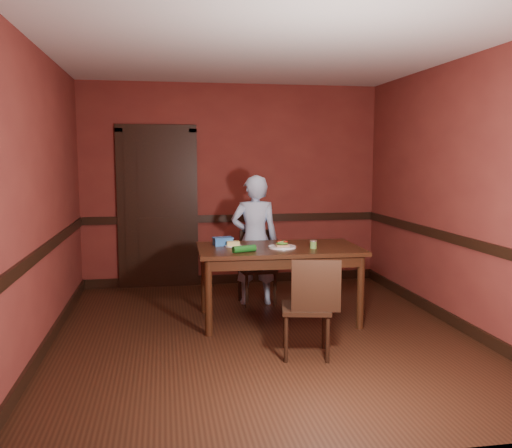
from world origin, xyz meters
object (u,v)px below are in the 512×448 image
object	(u,v)px
sandwich_plate	(282,246)
chair_near	(306,306)
cheese_saucer	(233,244)
food_tub	(223,241)
sauce_jar	(313,244)
chair_far	(257,268)
person	(255,240)
dining_table	(279,284)

from	to	relation	value
sandwich_plate	chair_near	bearing A→B (deg)	-90.18
chair_near	cheese_saucer	world-z (taller)	chair_near
cheese_saucer	food_tub	world-z (taller)	food_tub
chair_near	sauce_jar	xyz separation A→B (m)	(0.31, 0.88, 0.39)
chair_far	cheese_saucer	bearing A→B (deg)	-127.06
chair_near	person	xyz separation A→B (m)	(-0.15, 1.76, 0.32)
person	sauce_jar	world-z (taller)	person
person	cheese_saucer	size ratio (longest dim) A/B	8.72
chair_far	person	world-z (taller)	person
sandwich_plate	dining_table	bearing A→B (deg)	106.17
sandwich_plate	food_tub	distance (m)	0.65
person	sauce_jar	bearing A→B (deg)	123.08
chair_far	dining_table	bearing A→B (deg)	-86.80
sandwich_plate	cheese_saucer	bearing A→B (deg)	160.28
chair_near	cheese_saucer	size ratio (longest dim) A/B	5.05
chair_near	sauce_jar	distance (m)	1.01
food_tub	cheese_saucer	bearing A→B (deg)	-53.09
dining_table	person	size ratio (longest dim) A/B	1.11
chair_near	sandwich_plate	xyz separation A→B (m)	(0.00, 0.98, 0.37)
food_tub	chair_far	bearing A→B (deg)	38.27
chair_far	sandwich_plate	xyz separation A→B (m)	(0.13, -0.77, 0.38)
chair_near	person	size ratio (longest dim) A/B	0.58
dining_table	cheese_saucer	world-z (taller)	cheese_saucer
chair_near	food_tub	size ratio (longest dim) A/B	3.94
chair_far	person	distance (m)	0.33
chair_far	chair_near	xyz separation A→B (m)	(0.13, -1.74, 0.01)
chair_near	sandwich_plate	bearing A→B (deg)	-78.65
chair_far	food_tub	distance (m)	0.79
sauce_jar	cheese_saucer	bearing A→B (deg)	161.34
cheese_saucer	food_tub	distance (m)	0.14
sandwich_plate	cheese_saucer	world-z (taller)	sandwich_plate
sandwich_plate	sauce_jar	xyz separation A→B (m)	(0.31, -0.09, 0.02)
dining_table	chair_far	distance (m)	0.71
chair_near	dining_table	bearing A→B (deg)	-77.54
dining_table	chair_far	world-z (taller)	chair_far
dining_table	chair_near	bearing A→B (deg)	-87.65
dining_table	person	xyz separation A→B (m)	(-0.14, 0.72, 0.36)
dining_table	sauce_jar	distance (m)	0.57
person	sandwich_plate	bearing A→B (deg)	106.48
sauce_jar	food_tub	distance (m)	0.97
food_tub	sandwich_plate	bearing A→B (deg)	-33.79
dining_table	food_tub	world-z (taller)	food_tub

